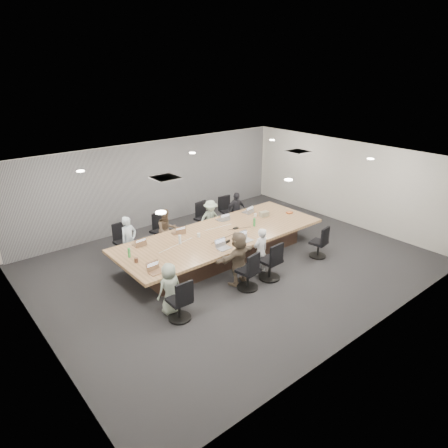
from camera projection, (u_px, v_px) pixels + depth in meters
floor at (233, 264)px, 10.95m from camera, size 10.00×8.00×0.00m
ceiling at (234, 163)px, 9.90m from camera, size 10.00×8.00×0.00m
wall_back at (155, 183)px, 13.29m from camera, size 10.00×0.00×2.80m
wall_front at (371, 274)px, 7.57m from camera, size 10.00×0.00×2.80m
wall_left at (32, 276)px, 7.48m from camera, size 0.00×8.00×2.80m
wall_right at (346, 182)px, 13.38m from camera, size 0.00×8.00×2.80m
curtain at (157, 184)px, 13.23m from camera, size 9.80×0.04×2.80m
conference_table at (222, 244)px, 11.16m from camera, size 6.00×2.20×0.74m
chair_0 at (124, 245)px, 11.12m from camera, size 0.57×0.57×0.80m
chair_1 at (161, 234)px, 11.81m from camera, size 0.69×0.69×0.84m
chair_2 at (204, 221)px, 12.76m from camera, size 0.65×0.65×0.83m
chair_3 at (229, 214)px, 13.38m from camera, size 0.63×0.63×0.82m
chair_4 at (179, 303)px, 8.44m from camera, size 0.53×0.53×0.77m
chair_5 at (248, 274)px, 9.60m from camera, size 0.63×0.63×0.81m
chair_6 at (270, 264)px, 10.04m from camera, size 0.60×0.60×0.85m
chair_7 at (318, 245)px, 11.21m from camera, size 0.57×0.57×0.73m
person_0 at (129, 240)px, 10.77m from camera, size 0.55×0.42×1.34m
laptop_0 at (139, 244)px, 10.35m from camera, size 0.33×0.24×0.02m
person_1 at (167, 230)px, 11.48m from camera, size 0.67×0.55×1.29m
laptop_1 at (177, 233)px, 11.05m from camera, size 0.33×0.26×0.02m
person_2 at (211, 219)px, 12.44m from camera, size 0.84×0.57×1.20m
laptop_2 at (222, 219)px, 11.99m from camera, size 0.34×0.24×0.02m
person_3 at (236, 211)px, 13.05m from camera, size 0.76×0.39×1.25m
laptop_3 at (247, 212)px, 12.61m from camera, size 0.37×0.29×0.02m
person_4 at (170, 288)px, 8.62m from camera, size 0.60×0.41×1.18m
laptop_4 at (156, 272)px, 8.95m from camera, size 0.33×0.23×0.02m
person_5 at (238, 258)px, 9.75m from camera, size 1.32×0.56×1.38m
laptop_5 at (224, 248)px, 10.12m from camera, size 0.35×0.25×0.02m
person_6 at (260, 251)px, 10.21m from camera, size 0.47×0.31×1.27m
laptop_6 at (246, 241)px, 10.56m from camera, size 0.36×0.26×0.02m
bottle_green_left at (129, 253)px, 9.64m from camera, size 0.08×0.08×0.24m
bottle_green_right at (254, 222)px, 11.48m from camera, size 0.09×0.09×0.24m
bottle_clear at (180, 239)px, 10.37m from camera, size 0.09×0.09×0.24m
cup_white_far at (199, 235)px, 10.78m from camera, size 0.09×0.09×0.11m
cup_white_near at (255, 215)px, 12.23m from camera, size 0.10×0.10×0.10m
mug_brown at (136, 260)px, 9.41m from camera, size 0.12×0.12×0.11m
mic_left at (220, 244)px, 10.34m from camera, size 0.15×0.10×0.03m
mic_right at (236, 228)px, 11.34m from camera, size 0.15×0.10×0.03m
stapler at (228, 242)px, 10.45m from camera, size 0.17×0.07×0.06m
canvas_bag at (264, 214)px, 12.25m from camera, size 0.29×0.20×0.15m
snack_packet at (289, 213)px, 12.51m from camera, size 0.20×0.15×0.04m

